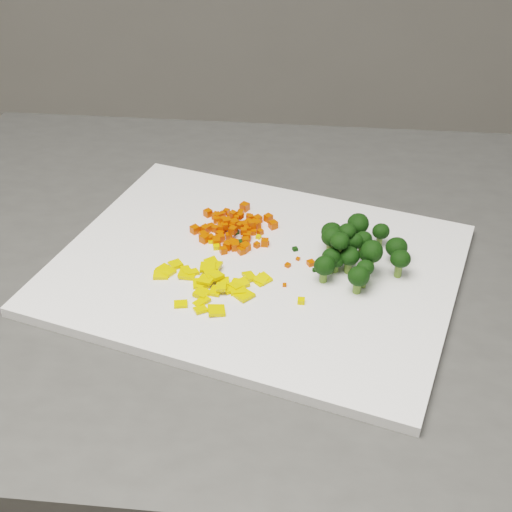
{
  "coord_description": "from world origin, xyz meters",
  "views": [
    {
      "loc": [
        -0.33,
        -0.69,
        1.34
      ],
      "look_at": [
        -0.29,
        -0.1,
        0.92
      ],
      "focal_mm": 50.0,
      "sensor_mm": 36.0,
      "label": 1
    }
  ],
  "objects": [
    {
      "name": "counter_block",
      "position": [
        -0.23,
        -0.07,
        0.45
      ],
      "size": [
        1.02,
        0.79,
        0.9
      ],
      "primitive_type": "cube",
      "rotation": [
        0.0,
        0.0,
        -0.17
      ],
      "color": "#474644",
      "rests_on": "ground"
    },
    {
      "name": "cutting_board",
      "position": [
        -0.29,
        -0.1,
        0.91
      ],
      "size": [
        0.49,
        0.45,
        0.01
      ],
      "primitive_type": "cube",
      "rotation": [
        0.0,
        0.0,
        -0.44
      ],
      "color": "white",
      "rests_on": "counter_block"
    },
    {
      "name": "carrot_pile",
      "position": [
        -0.31,
        -0.04,
        0.92
      ],
      "size": [
        0.09,
        0.09,
        0.02
      ],
      "primitive_type": null,
      "color": "#E63702",
      "rests_on": "cutting_board"
    },
    {
      "name": "pepper_pile",
      "position": [
        -0.34,
        -0.13,
        0.92
      ],
      "size": [
        0.1,
        0.1,
        0.01
      ],
      "primitive_type": null,
      "color": "yellow",
      "rests_on": "cutting_board"
    },
    {
      "name": "broccoli_pile",
      "position": [
        -0.19,
        -0.11,
        0.94
      ],
      "size": [
        0.11,
        0.11,
        0.05
      ],
      "primitive_type": null,
      "color": "black",
      "rests_on": "cutting_board"
    },
    {
      "name": "carrot_cube_0",
      "position": [
        -0.31,
        -0.03,
        0.91
      ],
      "size": [
        0.01,
        0.01,
        0.01
      ],
      "primitive_type": "cube",
      "rotation": [
        0.0,
        0.0,
        0.64
      ],
      "color": "#E63702",
      "rests_on": "carrot_pile"
    },
    {
      "name": "carrot_cube_1",
      "position": [
        -0.31,
        -0.07,
        0.91
      ],
      "size": [
        0.01,
        0.01,
        0.01
      ],
      "primitive_type": "cube",
      "rotation": [
        0.0,
        0.0,
        2.69
      ],
      "color": "#E63702",
      "rests_on": "carrot_pile"
    },
    {
      "name": "carrot_cube_2",
      "position": [
        -0.33,
        -0.06,
        0.91
      ],
      "size": [
        0.01,
        0.01,
        0.01
      ],
      "primitive_type": "cube",
      "rotation": [
        0.0,
        0.0,
        1.69
      ],
      "color": "#E63702",
      "rests_on": "carrot_pile"
    },
    {
      "name": "carrot_cube_3",
      "position": [
        -0.27,
        -0.02,
        0.91
      ],
      "size": [
        0.01,
        0.01,
        0.01
      ],
      "primitive_type": "cube",
      "rotation": [
        0.0,
        0.0,
        2.26
      ],
      "color": "#E63702",
      "rests_on": "carrot_pile"
    },
    {
      "name": "carrot_cube_4",
      "position": [
        -0.28,
        -0.05,
        0.91
      ],
      "size": [
        0.01,
        0.01,
        0.01
      ],
      "primitive_type": "cube",
      "rotation": [
        0.0,
        0.0,
        2.21
      ],
      "color": "#E63702",
      "rests_on": "carrot_pile"
    },
    {
      "name": "carrot_cube_5",
      "position": [
        -0.28,
        -0.02,
        0.91
      ],
      "size": [
        0.01,
        0.01,
        0.01
      ],
      "primitive_type": "cube",
      "rotation": [
        0.0,
        0.0,
        0.6
      ],
      "color": "#E63702",
      "rests_on": "carrot_pile"
    },
    {
      "name": "carrot_cube_6",
      "position": [
        -0.28,
        -0.07,
        0.91
      ],
      "size": [
        0.01,
        0.01,
        0.01
      ],
      "primitive_type": "cube",
      "rotation": [
        0.0,
        0.0,
        2.96
      ],
      "color": "#E63702",
      "rests_on": "carrot_pile"
    },
    {
      "name": "carrot_cube_7",
      "position": [
        -0.3,
        -0.03,
        0.91
      ],
      "size": [
        0.01,
        0.01,
        0.01
      ],
      "primitive_type": "cube",
      "rotation": [
        0.0,
        0.0,
        0.14
      ],
      "color": "#E63702",
      "rests_on": "carrot_pile"
    },
    {
      "name": "carrot_cube_8",
      "position": [
        -0.32,
        -0.08,
        0.91
      ],
      "size": [
        0.01,
        0.01,
        0.01
      ],
      "primitive_type": "cube",
      "rotation": [
        0.0,
        0.0,
        0.3
      ],
      "color": "#E63702",
      "rests_on": "carrot_pile"
    },
    {
      "name": "carrot_cube_9",
      "position": [
        -0.28,
        -0.02,
        0.91
      ],
      "size": [
        0.01,
        0.01,
        0.01
      ],
      "primitive_type": "cube",
      "rotation": [
        0.0,
        0.0,
        2.61
      ],
      "color": "#E63702",
      "rests_on": "carrot_pile"
    },
    {
      "name": "carrot_cube_10",
      "position": [
        -0.34,
        -0.06,
        0.91
      ],
      "size": [
        0.01,
        0.01,
        0.01
      ],
      "primitive_type": "cube",
      "rotation": [
        0.0,
        0.0,
        0.81
      ],
      "color": "#E63702",
      "rests_on": "carrot_pile"
    },
    {
      "name": "carrot_cube_11",
      "position": [
        -0.32,
        -0.04,
        0.92
      ],
      "size": [
        0.01,
        0.01,
        0.01
      ],
      "primitive_type": "cube",
      "rotation": [
        0.0,
        0.0,
        1.79
      ],
      "color": "#E63702",
      "rests_on": "carrot_pile"
    },
    {
      "name": "carrot_cube_12",
      "position": [
        -0.33,
        -0.02,
        0.91
      ],
      "size": [
        0.01,
        0.01,
        0.01
      ],
      "primitive_type": "cube",
      "rotation": [
        0.0,
        0.0,
        3.13
      ],
      "color": "#E63702",
      "rests_on": "carrot_pile"
    },
    {
      "name": "carrot_cube_13",
      "position": [
        -0.3,
        -0.01,
        0.91
      ],
      "size": [
        0.01,
        0.01,
        0.01
      ],
      "primitive_type": "cube",
      "rotation": [
        0.0,
        0.0,
        2.79
      ],
      "color": "#E63702",
      "rests_on": "carrot_pile"
    },
    {
      "name": "carrot_cube_14",
      "position": [
        -0.29,
        -0.07,
        0.91
      ],
      "size": [
        0.01,
        0.01,
        0.01
      ],
      "primitive_type": "cube",
      "rotation": [
        0.0,
        0.0,
        2.31
      ],
      "color": "#E63702",
      "rests_on": "carrot_pile"
    },
    {
      "name": "carrot_cube_15",
      "position": [
        -0.29,
        -0.03,
        0.91
      ],
      "size": [
        0.01,
        0.01,
        0.01
      ],
      "primitive_type": "cube",
      "rotation": [
        0.0,
        0.0,
        1.02
      ],
      "color": "#E63702",
      "rests_on": "carrot_pile"
    },
    {
      "name": "carrot_cube_16",
      "position": [
        -0.31,
        -0.05,
        0.92
      ],
      "size": [
        0.01,
        0.01,
        0.01
      ],
      "primitive_type": "cube",
      "rotation": [
        0.0,
        0.0,
        2.62
      ],
      "color": "#E63702",
      "rests_on": "carrot_pile"
    },
    {
      "name": "carrot_cube_17",
      "position": [
        -0.3,
        -0.06,
        0.91
      ],
      "size": [
        0.01,
        0.01,
        0.01
      ],
      "primitive_type": "cube",
      "rotation": [
        0.0,
        0.0,
        0.17
      ],
      "color": "#E63702",
      "rests_on": "carrot_pile"
    },
    {
      "name": "carrot_cube_18",
      "position": [
        -0.32,
        -0.0,
        0.91
      ],
      "size": [
        0.01,
        0.01,
        0.01
      ],
      "primitive_type": "cube",
      "rotation": [
        0.0,
        0.0,
        2.63
      ],
      "color": "#E63702",
      "rests_on": "carrot_pile"
    },
    {
      "name": "carrot_cube_19",
      "position": [
        -0.29,
        0.0,
        0.92
      ],
      "size": [
        0.01,
        0.01,
        0.01
      ],
      "primitive_type": "cube",
      "rotation": [
        0.0,
        0.0,
        2.45
      ],
      "color": "#E63702",
      "rests_on": "carrot_pile"
    },
    {
      "name": "carrot_cube_20",
      "position": [
        -0.32,
        -0.04,
        0.92
      ],
      "size": [
        0.01,
        0.01,
        0.01
      ],
      "primitive_type": "cube",
      "rotation": [
        0.0,
        0.0,
        1.35
      ],
      "color": "#E63702",
      "rests_on": "carrot_pile"
    },
    {
      "name": "carrot_cube_21",
      "position": [
        -0.3,
        -0.04,
        0.92
      ],
      "size": [
        0.01,
        0.01,
        0.01
      ],
      "primitive_type": "cube",
      "rotation": [
        0.0,
        0.0,
        2.49
      ],
      "color": "#E63702",
      "rests_on": "carrot_pile"
    },
    {
      "name": "carrot_cube_22",
      "position": [
        -0.32,
        -0.07,
        0.91
      ],
      "size": [
        0.01,
        0.01,
        0.01
      ],
      "primitive_type": "cube",
      "rotation": [
        0.0,
        0.0,
        1.05
      ],
      "color": "#E63702",
      "rests_on": "carrot_pile"
    },
    {
      "name": "carrot_cube_23",
      "position": [
        -0.34,
        -0.04,
        0.91
      ],
      "size": [
        0.01,
        0.01,
        0.01
      ],
      "primitive_type": "cube",
      "rotation": [
        0.0,
        0.0,
        2.33
      ],
      "color": "#E63702",
      "rests_on": "carrot_pile"
    },
    {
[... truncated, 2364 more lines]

